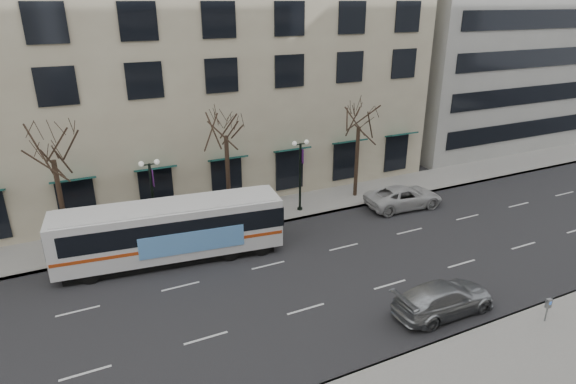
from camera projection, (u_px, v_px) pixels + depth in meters
ground at (286, 285)px, 25.25m from camera, size 160.00×160.00×0.00m
sidewalk_far at (295, 206)px, 34.77m from camera, size 80.00×4.00×0.15m
building_hotel at (147, 27)px, 37.59m from camera, size 40.00×20.00×24.00m
tree_far_left at (50, 143)px, 26.13m from camera, size 3.60×3.60×8.34m
tree_far_mid at (225, 121)px, 30.06m from camera, size 3.60×3.60×8.55m
tree_far_right at (359, 114)px, 34.26m from camera, size 3.60×3.60×8.06m
lamp_post_left at (153, 196)px, 29.03m from camera, size 1.22×0.45×5.21m
lamp_post_right at (300, 172)px, 33.04m from camera, size 1.22×0.45×5.21m
city_bus at (172, 230)px, 27.19m from camera, size 12.84×4.22×3.42m
silver_car at (444, 298)px, 22.86m from camera, size 5.24×2.14×1.52m
white_pickup at (404, 197)px, 34.59m from camera, size 5.83×3.04×1.57m
pay_station at (548, 305)px, 21.90m from camera, size 0.27×0.19×1.19m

